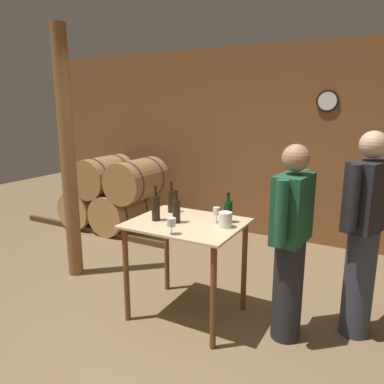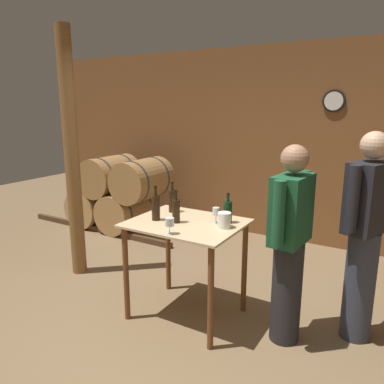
# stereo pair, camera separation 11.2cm
# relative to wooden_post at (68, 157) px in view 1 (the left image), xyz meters

# --- Properties ---
(ground_plane) EXTENTS (14.00, 14.00, 0.00)m
(ground_plane) POSITION_rel_wooden_post_xyz_m (1.68, -0.61, -1.35)
(ground_plane) COLOR brown
(back_wall) EXTENTS (8.40, 0.08, 2.70)m
(back_wall) POSITION_rel_wooden_post_xyz_m (1.68, 2.32, 0.00)
(back_wall) COLOR brown
(back_wall) RESTS_ON ground_plane
(barrel_rack) EXTENTS (2.73, 0.83, 1.14)m
(barrel_rack) POSITION_rel_wooden_post_xyz_m (-0.68, 1.47, -0.80)
(barrel_rack) COLOR #4C331E
(barrel_rack) RESTS_ON ground_plane
(tasting_table) EXTENTS (0.97, 0.78, 0.90)m
(tasting_table) POSITION_rel_wooden_post_xyz_m (1.55, -0.15, -0.63)
(tasting_table) COLOR #D1B284
(tasting_table) RESTS_ON ground_plane
(wooden_post) EXTENTS (0.16, 0.16, 2.70)m
(wooden_post) POSITION_rel_wooden_post_xyz_m (0.00, 0.00, 0.00)
(wooden_post) COLOR brown
(wooden_post) RESTS_ON ground_plane
(wine_bottle_far_left) EXTENTS (0.07, 0.07, 0.30)m
(wine_bottle_far_left) POSITION_rel_wooden_post_xyz_m (1.27, 0.06, -0.34)
(wine_bottle_far_left) COLOR black
(wine_bottle_far_left) RESTS_ON tasting_table
(wine_bottle_left) EXTENTS (0.07, 0.07, 0.31)m
(wine_bottle_left) POSITION_rel_wooden_post_xyz_m (1.29, -0.23, -0.33)
(wine_bottle_left) COLOR black
(wine_bottle_left) RESTS_ON tasting_table
(wine_bottle_center) EXTENTS (0.07, 0.07, 0.28)m
(wine_bottle_center) POSITION_rel_wooden_post_xyz_m (1.48, -0.20, -0.34)
(wine_bottle_center) COLOR black
(wine_bottle_center) RESTS_ON tasting_table
(wine_bottle_right) EXTENTS (0.08, 0.08, 0.27)m
(wine_bottle_right) POSITION_rel_wooden_post_xyz_m (1.87, 0.02, -0.35)
(wine_bottle_right) COLOR black
(wine_bottle_right) RESTS_ON tasting_table
(wine_glass_near_left) EXTENTS (0.07, 0.07, 0.13)m
(wine_glass_near_left) POSITION_rel_wooden_post_xyz_m (1.60, -0.48, -0.36)
(wine_glass_near_left) COLOR silver
(wine_glass_near_left) RESTS_ON tasting_table
(wine_glass_near_center) EXTENTS (0.06, 0.06, 0.14)m
(wine_glass_near_center) POSITION_rel_wooden_post_xyz_m (1.79, -0.04, -0.35)
(wine_glass_near_center) COLOR silver
(wine_glass_near_center) RESTS_ON tasting_table
(ice_bucket) EXTENTS (0.11, 0.11, 0.13)m
(ice_bucket) POSITION_rel_wooden_post_xyz_m (1.90, -0.11, -0.39)
(ice_bucket) COLOR white
(ice_bucket) RESTS_ON tasting_table
(person_host) EXTENTS (0.34, 0.56, 1.71)m
(person_host) POSITION_rel_wooden_post_xyz_m (2.94, 0.28, -0.45)
(person_host) COLOR #333847
(person_host) RESTS_ON ground_plane
(person_visitor_with_scarf) EXTENTS (0.25, 0.59, 1.61)m
(person_visitor_with_scarf) POSITION_rel_wooden_post_xyz_m (2.44, -0.05, -0.50)
(person_visitor_with_scarf) COLOR #232328
(person_visitor_with_scarf) RESTS_ON ground_plane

